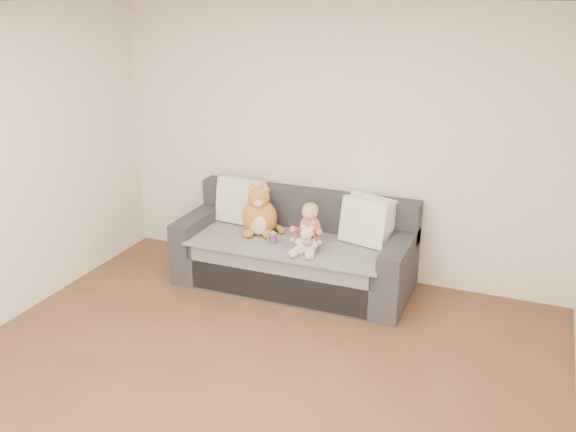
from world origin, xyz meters
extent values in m
plane|color=brown|center=(0.00, 0.00, 0.00)|extent=(5.00, 5.00, 0.00)
plane|color=white|center=(0.00, 0.00, 2.60)|extent=(5.00, 5.00, 0.00)
plane|color=silver|center=(0.00, 2.50, 1.30)|extent=(4.50, 0.00, 4.50)
cube|color=#27272C|center=(-0.24, 2.02, 0.15)|extent=(2.20, 0.90, 0.30)
cube|color=#27272C|center=(-0.24, 1.99, 0.38)|extent=(1.90, 0.80, 0.15)
cube|color=#27272C|center=(-0.24, 2.37, 0.65)|extent=(2.20, 0.20, 0.40)
cube|color=#27272C|center=(-1.24, 2.02, 0.45)|extent=(0.20, 0.90, 0.30)
cube|color=#27272C|center=(0.76, 2.02, 0.45)|extent=(0.20, 0.90, 0.30)
cube|color=gray|center=(-0.24, 1.97, 0.46)|extent=(1.85, 0.88, 0.02)
cube|color=gray|center=(-0.24, 1.58, 0.23)|extent=(1.70, 0.02, 0.41)
cube|color=white|center=(-0.90, 2.24, 0.69)|extent=(0.50, 0.26, 0.46)
cube|color=white|center=(0.41, 2.29, 0.68)|extent=(0.50, 0.36, 0.43)
cube|color=white|center=(0.40, 2.16, 0.68)|extent=(0.50, 0.32, 0.44)
ellipsoid|color=#E35F50|center=(-0.04, 1.90, 0.55)|extent=(0.20, 0.16, 0.16)
ellipsoid|color=#E35F50|center=(-0.04, 1.90, 0.66)|extent=(0.19, 0.16, 0.21)
ellipsoid|color=#DBAA8C|center=(-0.04, 1.89, 0.81)|extent=(0.14, 0.14, 0.14)
ellipsoid|color=tan|center=(-0.04, 1.91, 0.83)|extent=(0.15, 0.15, 0.12)
cylinder|color=#E35F50|center=(-0.13, 1.83, 0.64)|extent=(0.09, 0.20, 0.13)
cylinder|color=#E35F50|center=(0.06, 1.85, 0.64)|extent=(0.13, 0.20, 0.13)
ellipsoid|color=#DBAA8C|center=(-0.15, 1.75, 0.58)|extent=(0.05, 0.05, 0.05)
ellipsoid|color=#DBAA8C|center=(0.09, 1.78, 0.58)|extent=(0.05, 0.05, 0.05)
cylinder|color=#E5B2C6|center=(-0.08, 1.72, 0.51)|extent=(0.09, 0.25, 0.08)
cylinder|color=#E5B2C6|center=(0.03, 1.73, 0.51)|extent=(0.13, 0.26, 0.08)
ellipsoid|color=#DBAA8C|center=(-0.08, 1.60, 0.50)|extent=(0.05, 0.08, 0.04)
ellipsoid|color=#DBAA8C|center=(0.06, 1.61, 0.50)|extent=(0.05, 0.08, 0.04)
ellipsoid|color=#BB7429|center=(-0.61, 2.04, 0.63)|extent=(0.34, 0.29, 0.36)
ellipsoid|color=beige|center=(-0.57, 1.93, 0.60)|extent=(0.18, 0.08, 0.20)
ellipsoid|color=#BB7429|center=(-0.60, 2.02, 0.83)|extent=(0.21, 0.21, 0.21)
ellipsoid|color=beige|center=(-0.57, 1.93, 0.81)|extent=(0.10, 0.06, 0.07)
cone|color=#BB7429|center=(-0.67, 2.03, 0.93)|extent=(0.10, 0.10, 0.07)
cone|color=pink|center=(-0.67, 2.02, 0.93)|extent=(0.06, 0.06, 0.05)
cone|color=#BB7429|center=(-0.55, 2.07, 0.93)|extent=(0.10, 0.10, 0.07)
cone|color=pink|center=(-0.54, 2.06, 0.93)|extent=(0.06, 0.06, 0.05)
ellipsoid|color=#BB7429|center=(-0.65, 1.89, 0.51)|extent=(0.10, 0.12, 0.08)
ellipsoid|color=#BB7429|center=(-0.48, 1.94, 0.51)|extent=(0.10, 0.12, 0.08)
cylinder|color=#BB7429|center=(-0.47, 2.14, 0.51)|extent=(0.21, 0.20, 0.08)
ellipsoid|color=beige|center=(-0.01, 1.74, 0.55)|extent=(0.17, 0.15, 0.17)
ellipsoid|color=beige|center=(-0.01, 1.73, 0.67)|extent=(0.12, 0.12, 0.12)
ellipsoid|color=beige|center=(-0.05, 1.74, 0.72)|extent=(0.05, 0.05, 0.05)
ellipsoid|color=beige|center=(0.04, 1.74, 0.72)|extent=(0.05, 0.05, 0.05)
ellipsoid|color=beige|center=(-0.01, 1.69, 0.65)|extent=(0.05, 0.05, 0.05)
ellipsoid|color=beige|center=(-0.09, 1.72, 0.58)|extent=(0.06, 0.06, 0.06)
ellipsoid|color=beige|center=(0.07, 1.72, 0.58)|extent=(0.06, 0.06, 0.06)
ellipsoid|color=beige|center=(-0.05, 1.69, 0.50)|extent=(0.07, 0.07, 0.07)
ellipsoid|color=beige|center=(0.04, 1.69, 0.50)|extent=(0.07, 0.07, 0.07)
ellipsoid|color=white|center=(-0.01, 1.79, 0.54)|extent=(0.15, 0.19, 0.14)
ellipsoid|color=white|center=(0.01, 1.70, 0.60)|extent=(0.09, 0.09, 0.09)
ellipsoid|color=black|center=(-0.02, 1.71, 0.64)|extent=(0.03, 0.03, 0.03)
ellipsoid|color=black|center=(0.04, 1.72, 0.64)|extent=(0.03, 0.03, 0.03)
cylinder|color=#7A338C|center=(-0.38, 1.85, 0.52)|extent=(0.09, 0.09, 0.09)
cone|color=#41AA70|center=(-0.38, 1.85, 0.58)|extent=(0.08, 0.08, 0.04)
cylinder|color=#41AA70|center=(-0.43, 1.83, 0.53)|extent=(0.02, 0.02, 0.07)
cylinder|color=#41AA70|center=(-0.33, 1.87, 0.53)|extent=(0.02, 0.02, 0.07)
camera|label=1|loc=(1.80, -3.16, 2.73)|focal=40.00mm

